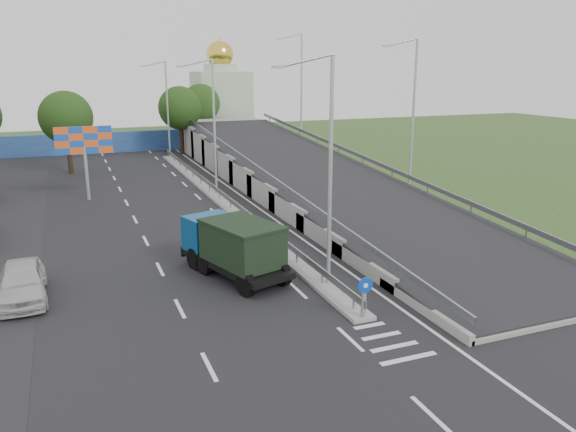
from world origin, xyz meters
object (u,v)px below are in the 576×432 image
sign_bollard (364,297)px  church (221,100)px  lamp_post_far (166,104)px  dump_truck (233,245)px  parked_car_a (22,282)px  billboard (84,144)px  lamp_post_near (327,161)px  lamp_post_mid (212,120)px

sign_bollard → church: (10.00, 57.83, 4.28)m
lamp_post_far → dump_truck: size_ratio=1.50×
parked_car_a → billboard: bearing=77.5°
sign_bollard → lamp_post_near: 6.12m
lamp_post_far → sign_bollard: bearing=-90.1°
church → parked_car_a: bearing=-114.0°
lamp_post_mid → parked_car_a: size_ratio=2.11×
lamp_post_near → lamp_post_far: size_ratio=1.00×
parked_car_a → sign_bollard: bearing=-31.8°
lamp_post_near → lamp_post_mid: (0.00, 20.00, 0.00)m
sign_bollard → lamp_post_far: (0.11, 43.83, 4.77)m
dump_truck → parked_car_a: bearing=159.2°
lamp_post_mid → billboard: 9.47m
lamp_post_near → dump_truck: bearing=139.7°
lamp_post_far → dump_truck: 37.49m
sign_bollard → dump_truck: bearing=116.3°
billboard → dump_truck: 20.08m
sign_bollard → billboard: size_ratio=0.30×
billboard → dump_truck: size_ratio=0.82×
church → dump_truck: 52.93m
lamp_post_mid → church: 35.41m
lamp_post_far → dump_truck: (-3.44, -37.08, -4.26)m
lamp_post_near → dump_truck: (-3.44, 2.92, -4.26)m
lamp_post_near → billboard: lamp_post_near is taller
billboard → lamp_post_mid: bearing=-12.4°
billboard → parked_car_a: (-3.54, -18.56, -3.37)m
lamp_post_far → parked_car_a: (-12.65, -36.56, -4.99)m
lamp_post_far → parked_car_a: 39.01m
lamp_post_mid → parked_car_a: (-12.65, -16.56, -4.99)m
lamp_post_near → dump_truck: lamp_post_near is taller
lamp_post_mid → lamp_post_near: bearing=-90.0°
church → sign_bollard: bearing=-99.8°
church → parked_car_a: (-22.54, -50.56, -4.49)m
sign_bollard → parked_car_a: size_ratio=0.35×
lamp_post_mid → church: (9.89, 34.00, -0.50)m
lamp_post_near → lamp_post_mid: 20.00m
sign_bollard → billboard: bearing=109.2°
parked_car_a → church: bearing=64.3°
lamp_post_mid → lamp_post_far: (0.00, 20.00, 0.00)m
lamp_post_near → lamp_post_far: 40.00m
dump_truck → sign_bollard: bearing=-81.2°
lamp_post_mid → dump_truck: size_ratio=1.50×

